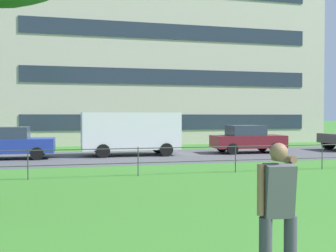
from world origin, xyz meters
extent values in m
cube|color=#4C4C51|center=(0.00, 18.74, 0.00)|extent=(80.00, 7.61, 0.01)
cylinder|color=#333833|center=(-3.61, 11.97, 0.50)|extent=(0.04, 0.04, 1.00)
cylinder|color=#333833|center=(0.00, 11.97, 0.50)|extent=(0.04, 0.04, 1.00)
cylinder|color=#333833|center=(3.61, 11.97, 0.50)|extent=(0.04, 0.04, 1.00)
cylinder|color=#333833|center=(7.21, 11.97, 0.50)|extent=(0.04, 0.04, 1.00)
cylinder|color=#333833|center=(0.00, 11.97, 0.45)|extent=(36.07, 0.03, 0.03)
cylinder|color=#333833|center=(0.00, 11.97, 0.95)|extent=(36.07, 0.03, 0.03)
cylinder|color=#383842|center=(-0.11, 2.46, 0.42)|extent=(0.16, 0.16, 0.83)
cylinder|color=#383842|center=(0.20, 2.43, 0.42)|extent=(0.16, 0.16, 0.83)
cube|color=#4C4C51|center=(0.04, 2.45, 1.16)|extent=(0.39, 0.33, 0.67)
sphere|color=brown|center=(0.04, 2.45, 1.63)|extent=(0.22, 0.22, 0.22)
cylinder|color=brown|center=(0.28, 2.74, 1.51)|extent=(0.15, 0.63, 0.13)
cylinder|color=brown|center=(-0.18, 2.47, 1.17)|extent=(0.09, 0.09, 0.62)
cube|color=#233899|center=(-4.90, 19.00, 0.64)|extent=(4.05, 1.82, 0.68)
cube|color=#2D3847|center=(-5.05, 19.00, 1.26)|extent=(1.94, 1.58, 0.56)
cylinder|color=black|center=(-3.64, 19.77, 0.30)|extent=(0.61, 0.22, 0.60)
cylinder|color=black|center=(-3.69, 18.15, 0.30)|extent=(0.61, 0.22, 0.60)
cube|color=white|center=(0.91, 19.36, 1.29)|extent=(5.01, 1.98, 1.90)
cube|color=#283342|center=(2.91, 19.35, 1.62)|extent=(0.13, 1.67, 0.76)
cylinder|color=black|center=(2.61, 20.29, 0.34)|extent=(0.68, 0.24, 0.68)
cylinder|color=black|center=(2.61, 18.42, 0.34)|extent=(0.68, 0.24, 0.68)
cylinder|color=black|center=(-0.59, 20.30, 0.34)|extent=(0.68, 0.24, 0.68)
cylinder|color=black|center=(-0.59, 18.44, 0.34)|extent=(0.68, 0.24, 0.68)
cube|color=maroon|center=(7.51, 19.24, 0.64)|extent=(4.04, 1.80, 0.68)
cube|color=#2D3847|center=(7.36, 19.24, 1.26)|extent=(1.94, 1.57, 0.56)
cylinder|color=black|center=(8.77, 20.01, 0.30)|extent=(0.60, 0.22, 0.60)
cylinder|color=black|center=(8.73, 18.40, 0.30)|extent=(0.60, 0.22, 0.60)
cylinder|color=black|center=(6.29, 20.08, 0.30)|extent=(0.60, 0.22, 0.60)
cylinder|color=black|center=(6.25, 18.46, 0.30)|extent=(0.60, 0.22, 0.60)
cylinder|color=black|center=(13.41, 20.30, 0.45)|extent=(0.91, 0.32, 0.90)
cube|color=beige|center=(5.13, 32.21, 9.69)|extent=(24.82, 10.86, 19.38)
cube|color=#283342|center=(5.13, 26.75, 1.61)|extent=(20.85, 0.06, 1.10)
cube|color=#283342|center=(5.13, 26.75, 4.84)|extent=(20.85, 0.06, 1.10)
cube|color=#283342|center=(5.13, 26.75, 8.07)|extent=(20.85, 0.06, 1.10)
camera|label=1|loc=(-2.51, -2.13, 2.07)|focal=44.55mm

